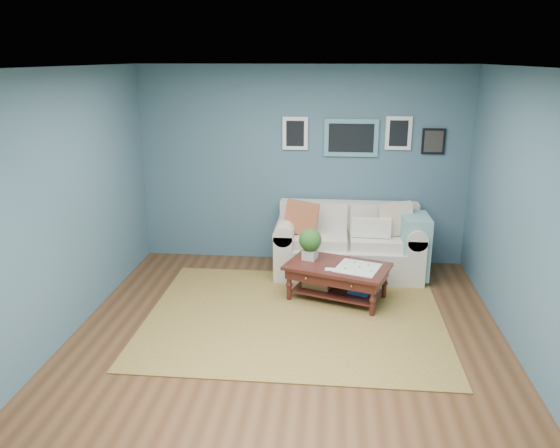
# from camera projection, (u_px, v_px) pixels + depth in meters

# --- Properties ---
(room_shell) EXTENTS (5.00, 5.02, 2.70)m
(room_shell) POSITION_uv_depth(u_px,v_px,m) (289.00, 214.00, 5.16)
(room_shell) COLOR brown
(room_shell) RESTS_ON ground
(area_rug) EXTENTS (3.27, 2.62, 0.01)m
(area_rug) POSITION_uv_depth(u_px,v_px,m) (295.00, 317.00, 6.10)
(area_rug) COLOR brown
(area_rug) RESTS_ON ground
(loveseat) EXTENTS (1.97, 0.89, 1.01)m
(loveseat) POSITION_uv_depth(u_px,v_px,m) (355.00, 244.00, 7.24)
(loveseat) COLOR beige
(loveseat) RESTS_ON ground
(coffee_table) EXTENTS (1.33, 1.03, 0.82)m
(coffee_table) POSITION_uv_depth(u_px,v_px,m) (333.00, 270.00, 6.48)
(coffee_table) COLOR #351211
(coffee_table) RESTS_ON ground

